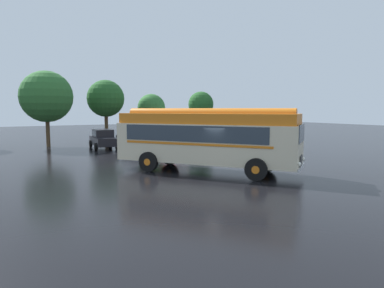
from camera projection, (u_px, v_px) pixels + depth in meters
name	position (u px, v px, depth m)	size (l,w,h in m)	color
ground_plane	(219.00, 173.00, 18.52)	(120.00, 120.00, 0.00)	black
vintage_bus	(206.00, 137.00, 18.73)	(7.82, 9.64, 3.49)	beige
car_near_left	(103.00, 139.00, 29.88)	(2.23, 4.33, 1.66)	black
car_mid_left	(134.00, 138.00, 31.06)	(2.31, 4.37, 1.66)	black
car_mid_right	(163.00, 136.00, 32.35)	(2.05, 4.25, 1.66)	maroon
box_van	(182.00, 130.00, 34.42)	(2.43, 5.81, 2.50)	silver
tree_left_of_centre	(46.00, 96.00, 30.87)	(4.65, 4.65, 6.89)	#4C3823
tree_centre	(107.00, 99.00, 35.39)	(3.82, 3.82, 6.43)	#4C3823
tree_right_of_centre	(151.00, 108.00, 36.61)	(3.03, 2.98, 5.05)	#4C3823
tree_far_right	(200.00, 105.00, 40.08)	(2.96, 2.96, 5.47)	#4C3823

